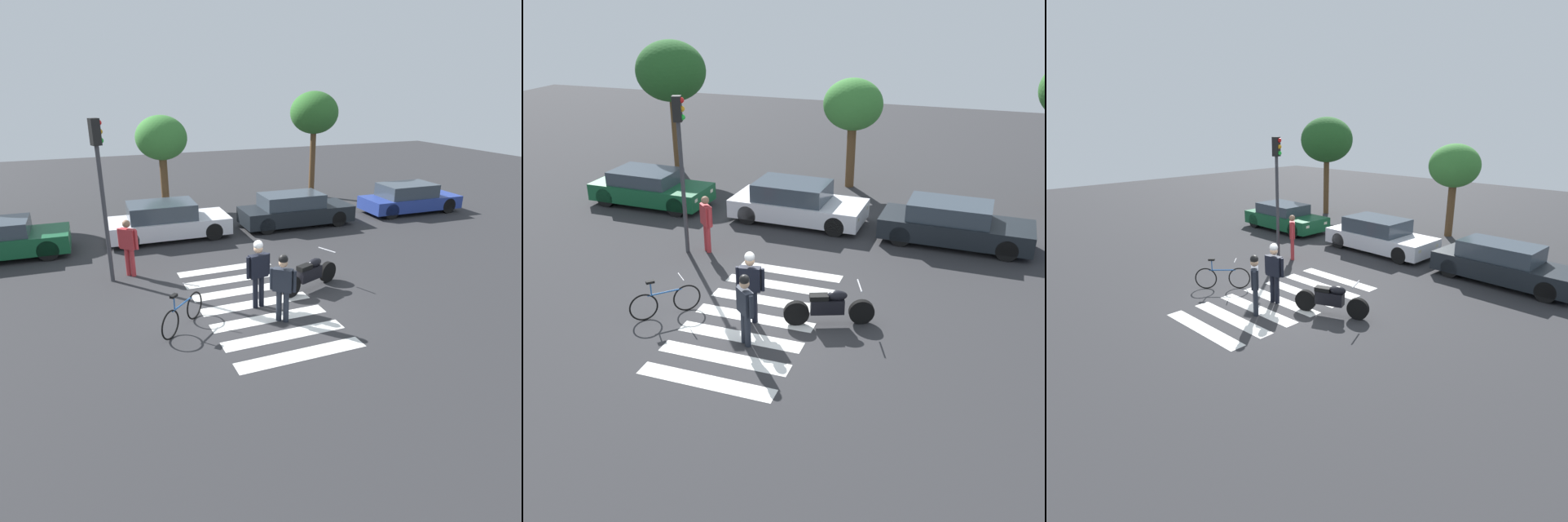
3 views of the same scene
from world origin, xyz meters
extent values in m
plane|color=#2B2B2D|center=(0.00, 0.00, 0.00)|extent=(60.00, 60.00, 0.00)
cylinder|color=black|center=(2.49, 0.61, 0.31)|extent=(0.62, 0.35, 0.61)
cylinder|color=black|center=(1.05, 0.04, 0.31)|extent=(0.62, 0.35, 0.61)
cube|color=black|center=(1.73, 0.31, 0.49)|extent=(0.85, 0.55, 0.36)
ellipsoid|color=black|center=(1.94, 0.39, 0.76)|extent=(0.53, 0.40, 0.24)
cube|color=black|center=(1.54, 0.23, 0.73)|extent=(0.50, 0.38, 0.12)
cylinder|color=#A5A5AD|center=(2.42, 0.58, 1.01)|extent=(0.26, 0.59, 0.04)
torus|color=black|center=(-1.71, -0.20, 0.35)|extent=(0.52, 0.53, 0.70)
torus|color=black|center=(-2.46, -0.97, 0.35)|extent=(0.52, 0.53, 0.70)
cylinder|color=#1E4C8C|center=(-2.09, -0.59, 0.63)|extent=(0.62, 0.63, 0.04)
cylinder|color=#1E4C8C|center=(-2.31, -0.82, 0.80)|extent=(0.05, 0.05, 0.34)
cube|color=black|center=(-2.31, -0.82, 0.98)|extent=(0.21, 0.21, 0.06)
cylinder|color=#99999E|center=(-1.79, -0.28, 0.95)|extent=(0.35, 0.34, 0.03)
cylinder|color=#1E232D|center=(0.32, -1.19, 0.40)|extent=(0.14, 0.14, 0.81)
cylinder|color=#1E232D|center=(0.18, -1.08, 0.40)|extent=(0.14, 0.14, 0.81)
cube|color=#1E232D|center=(0.25, -1.13, 1.09)|extent=(0.49, 0.46, 0.57)
sphere|color=tan|center=(0.25, -1.13, 1.52)|extent=(0.22, 0.22, 0.22)
cylinder|color=#1E232D|center=(0.47, -1.32, 1.09)|extent=(0.09, 0.09, 0.54)
cylinder|color=#1E232D|center=(0.03, -0.95, 1.09)|extent=(0.09, 0.09, 0.54)
sphere|color=black|center=(0.25, -1.13, 1.62)|extent=(0.23, 0.23, 0.23)
cylinder|color=black|center=(0.08, -0.18, 0.42)|extent=(0.14, 0.14, 0.85)
cylinder|color=black|center=(-0.10, -0.21, 0.42)|extent=(0.14, 0.14, 0.85)
cube|color=black|center=(-0.01, -0.19, 1.15)|extent=(0.52, 0.28, 0.60)
sphere|color=tan|center=(-0.01, -0.19, 1.61)|extent=(0.23, 0.23, 0.23)
cylinder|color=black|center=(0.28, -0.14, 1.15)|extent=(0.09, 0.09, 0.57)
cylinder|color=black|center=(-0.30, -0.24, 1.15)|extent=(0.09, 0.09, 0.57)
sphere|color=white|center=(-0.01, -0.19, 1.71)|extent=(0.24, 0.24, 0.24)
cylinder|color=#B22D33|center=(-2.89, 3.30, 0.43)|extent=(0.14, 0.14, 0.87)
cylinder|color=#B22D33|center=(-2.75, 3.18, 0.43)|extent=(0.14, 0.14, 0.87)
cube|color=#B22D33|center=(-2.82, 3.24, 1.17)|extent=(0.51, 0.49, 0.61)
sphere|color=#8C664C|center=(-2.82, 3.24, 1.64)|extent=(0.23, 0.23, 0.23)
cylinder|color=#B22D33|center=(-3.04, 3.45, 1.17)|extent=(0.09, 0.09, 0.58)
cylinder|color=#B22D33|center=(-2.60, 3.03, 1.17)|extent=(0.09, 0.09, 0.58)
cube|color=silver|center=(0.00, -2.70, 0.00)|extent=(2.99, 0.45, 0.01)
cube|color=silver|center=(0.00, -1.80, 0.00)|extent=(2.99, 0.45, 0.01)
cube|color=silver|center=(0.00, -0.90, 0.00)|extent=(2.99, 0.45, 0.01)
cube|color=silver|center=(0.00, 0.00, 0.00)|extent=(2.99, 0.45, 0.01)
cube|color=silver|center=(0.00, 0.90, 0.00)|extent=(2.99, 0.45, 0.01)
cube|color=silver|center=(0.00, 1.80, 0.00)|extent=(2.99, 0.45, 0.01)
cube|color=silver|center=(0.00, 2.70, 0.00)|extent=(2.99, 0.45, 0.01)
cylinder|color=black|center=(-5.14, 7.22, 0.35)|extent=(0.70, 0.24, 0.70)
cylinder|color=black|center=(-5.18, 5.61, 0.35)|extent=(0.70, 0.24, 0.70)
cube|color=#14512D|center=(-6.63, 6.45, 0.50)|extent=(4.36, 1.94, 0.61)
cube|color=#F2EDCC|center=(-4.50, 6.98, 0.59)|extent=(0.09, 0.20, 0.12)
cube|color=#F2EDCC|center=(-4.53, 5.81, 0.59)|extent=(0.09, 0.20, 0.12)
cylinder|color=black|center=(0.56, 7.34, 0.33)|extent=(0.67, 0.24, 0.66)
cylinder|color=black|center=(0.52, 5.67, 0.33)|extent=(0.67, 0.24, 0.66)
cylinder|color=black|center=(-2.50, 7.41, 0.33)|extent=(0.67, 0.24, 0.66)
cylinder|color=black|center=(-2.54, 5.74, 0.33)|extent=(0.67, 0.24, 0.66)
cube|color=silver|center=(-0.99, 6.54, 0.49)|extent=(4.55, 2.01, 0.61)
cube|color=#333D47|center=(-1.21, 6.55, 1.08)|extent=(2.47, 1.73, 0.59)
cube|color=#F2EDCC|center=(1.24, 7.09, 0.58)|extent=(0.09, 0.20, 0.12)
cube|color=#F2EDCC|center=(1.20, 5.88, 0.58)|extent=(0.09, 0.20, 0.12)
cylinder|color=black|center=(5.80, 6.97, 0.32)|extent=(0.66, 0.24, 0.65)
cylinder|color=black|center=(5.76, 5.50, 0.32)|extent=(0.66, 0.24, 0.65)
cylinder|color=black|center=(2.67, 7.05, 0.32)|extent=(0.66, 0.24, 0.65)
cylinder|color=black|center=(2.63, 5.58, 0.32)|extent=(0.66, 0.24, 0.65)
cube|color=black|center=(4.22, 6.27, 0.49)|extent=(4.64, 1.80, 0.63)
cube|color=#333D47|center=(3.99, 6.28, 1.08)|extent=(2.52, 1.55, 0.54)
cube|color=#F2EDCC|center=(6.49, 6.75, 0.59)|extent=(0.09, 0.20, 0.12)
cube|color=#F2EDCC|center=(6.46, 5.68, 0.59)|extent=(0.09, 0.20, 0.12)
cylinder|color=black|center=(11.54, 7.06, 0.34)|extent=(0.69, 0.24, 0.68)
cylinder|color=black|center=(11.50, 5.53, 0.34)|extent=(0.69, 0.24, 0.68)
cylinder|color=black|center=(8.51, 7.14, 0.34)|extent=(0.69, 0.24, 0.68)
cylinder|color=black|center=(8.47, 5.61, 0.34)|extent=(0.69, 0.24, 0.68)
cube|color=navy|center=(10.00, 6.33, 0.46)|extent=(4.51, 1.87, 0.55)
cube|color=#333D47|center=(9.78, 6.34, 1.02)|extent=(2.45, 1.60, 0.57)
cube|color=#F2EDCC|center=(12.21, 6.84, 0.55)|extent=(0.09, 0.20, 0.12)
cube|color=#F2EDCC|center=(12.18, 5.72, 0.55)|extent=(0.09, 0.20, 0.12)
cylinder|color=#38383D|center=(-3.39, 3.01, 1.97)|extent=(0.12, 0.12, 3.93)
cube|color=black|center=(-3.39, 3.01, 4.28)|extent=(0.31, 0.31, 0.70)
sphere|color=red|center=(-3.27, 3.05, 4.51)|extent=(0.16, 0.16, 0.16)
sphere|color=orange|center=(-3.27, 3.05, 4.28)|extent=(0.16, 0.16, 0.16)
sphere|color=green|center=(-3.27, 3.05, 4.05)|extent=(0.16, 0.16, 0.16)
cylinder|color=brown|center=(-0.24, 10.96, 1.20)|extent=(0.35, 0.35, 2.40)
ellipsoid|color=#387A33|center=(-0.24, 10.96, 3.26)|extent=(2.29, 2.29, 1.95)
cylinder|color=brown|center=(7.38, 10.96, 1.64)|extent=(0.29, 0.29, 3.28)
ellipsoid|color=#2D6628|center=(7.38, 10.96, 4.18)|extent=(2.39, 2.39, 2.03)
camera|label=1|loc=(-4.02, -10.37, 5.43)|focal=31.94mm
camera|label=2|loc=(4.70, -11.39, 7.27)|focal=40.25mm
camera|label=3|loc=(9.40, -8.45, 5.22)|focal=30.97mm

